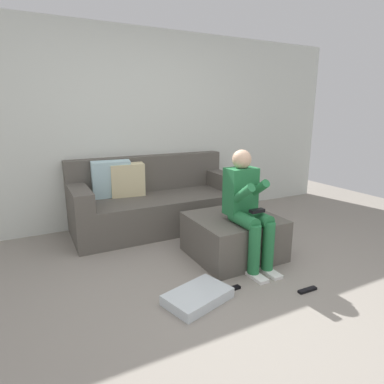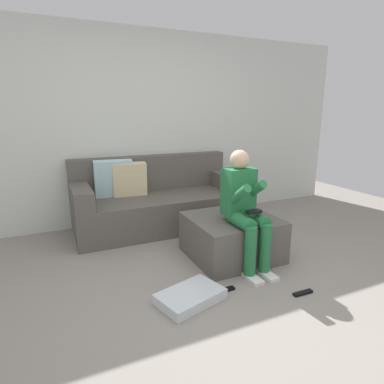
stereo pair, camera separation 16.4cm
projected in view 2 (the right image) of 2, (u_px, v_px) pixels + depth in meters
The scene contains 8 objects.
ground_plane at pixel (233, 308), 2.46m from camera, with size 8.08×8.08×0.00m, color gray.
wall_back at pixel (142, 129), 4.25m from camera, with size 6.22×0.10×2.47m, color silver.
couch_sectional at pixel (157, 202), 4.12m from camera, with size 2.09×0.85×0.89m.
ottoman at pixel (232, 237), 3.29m from camera, with size 0.84×0.80×0.42m, color #59544C.
person_seated at pixel (245, 205), 3.00m from camera, with size 0.29×0.62×1.11m.
storage_bin at pixel (190, 296), 2.53m from camera, with size 0.51×0.33×0.08m, color silver.
remote_near_ottoman at pixel (303, 293), 2.63m from camera, with size 0.18×0.04×0.02m, color black.
remote_by_storage_bin at pixel (225, 290), 2.68m from camera, with size 0.17×0.05×0.02m, color black.
Camera 2 is at (-1.18, -1.84, 1.46)m, focal length 30.15 mm.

